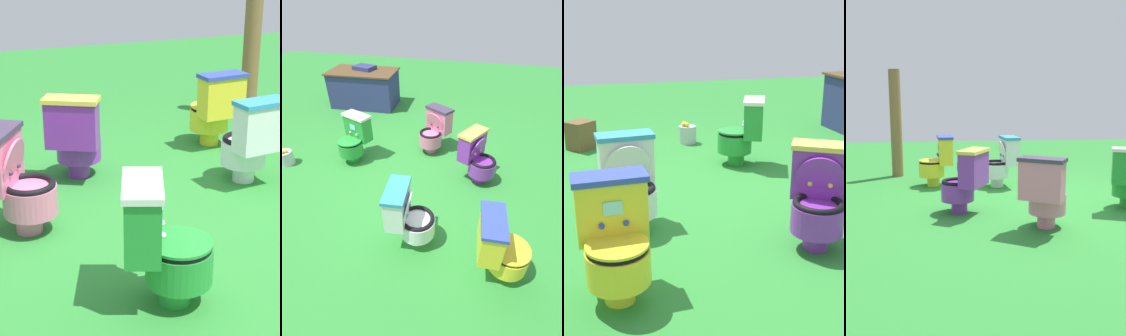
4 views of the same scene
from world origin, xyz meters
TOP-DOWN VIEW (x-y plane):
  - ground at (0.00, 0.00)m, footprint 14.00×14.00m
  - toilet_yellow at (1.42, -1.18)m, footprint 0.52×0.45m
  - toilet_white at (0.50, -1.02)m, footprint 0.53×0.45m
  - toilet_purple at (1.11, 0.26)m, footprint 0.63×0.59m
  - toilet_pink at (0.38, 0.89)m, footprint 0.60×0.63m
  - toilet_green at (-0.77, 0.32)m, footprint 0.56×0.61m
  - wooden_post at (2.08, -1.97)m, footprint 0.18×0.18m

SIDE VIEW (x-z plane):
  - ground at x=0.00m, z-range 0.00..0.00m
  - toilet_yellow at x=1.42m, z-range 0.01..0.73m
  - toilet_green at x=-0.77m, z-range 0.01..0.73m
  - toilet_white at x=0.50m, z-range 0.01..0.74m
  - toilet_purple at x=1.11m, z-range 0.01..0.74m
  - toilet_pink at x=0.38m, z-range 0.01..0.74m
  - wooden_post at x=2.08m, z-range 0.00..1.71m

